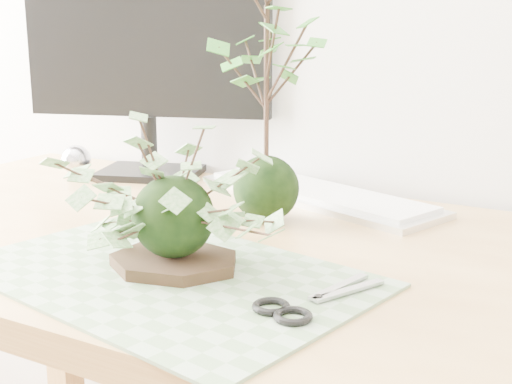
% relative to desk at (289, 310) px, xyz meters
% --- Properties ---
extents(desk, '(1.60, 0.70, 0.74)m').
position_rel_desk_xyz_m(desk, '(0.00, 0.00, 0.00)').
color(desk, tan).
rests_on(desk, ground_plane).
extents(cutting_mat, '(0.54, 0.41, 0.00)m').
position_rel_desk_xyz_m(cutting_mat, '(-0.09, -0.16, 0.09)').
color(cutting_mat, '#5D7F54').
rests_on(cutting_mat, desk).
extents(stone_dish, '(0.20, 0.20, 0.01)m').
position_rel_desk_xyz_m(stone_dish, '(-0.09, -0.14, 0.10)').
color(stone_dish, black).
rests_on(stone_dish, cutting_mat).
extents(ivy_kokedama, '(0.33, 0.33, 0.20)m').
position_rel_desk_xyz_m(ivy_kokedama, '(-0.09, -0.14, 0.21)').
color(ivy_kokedama, black).
rests_on(ivy_kokedama, stone_dish).
extents(maple_kokedama, '(0.30, 0.30, 0.43)m').
position_rel_desk_xyz_m(maple_kokedama, '(-0.10, 0.11, 0.39)').
color(maple_kokedama, black).
rests_on(maple_kokedama, desk).
extents(keyboard, '(0.49, 0.28, 0.02)m').
position_rel_desk_xyz_m(keyboard, '(-0.09, 0.27, 0.10)').
color(keyboard, silver).
rests_on(keyboard, desk).
extents(monitor, '(0.46, 0.20, 0.42)m').
position_rel_desk_xyz_m(monitor, '(-0.45, 0.28, 0.33)').
color(monitor, black).
rests_on(monitor, desk).
extents(foil_ball, '(0.06, 0.06, 0.06)m').
position_rel_desk_xyz_m(foil_ball, '(-0.59, 0.21, 0.12)').
color(foil_ball, silver).
rests_on(foil_ball, desk).
extents(scissors, '(0.09, 0.17, 0.01)m').
position_rel_desk_xyz_m(scissors, '(0.11, -0.19, 0.10)').
color(scissors, '#969698').
rests_on(scissors, cutting_mat).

